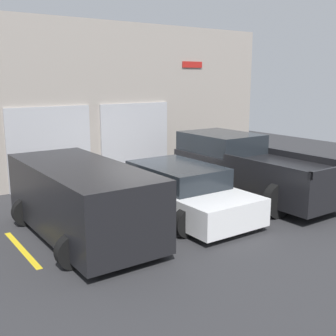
{
  "coord_description": "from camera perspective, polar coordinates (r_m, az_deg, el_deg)",
  "views": [
    {
      "loc": [
        -6.03,
        -9.54,
        3.36
      ],
      "look_at": [
        0.0,
        -0.89,
        1.1
      ],
      "focal_mm": 45.0,
      "sensor_mm": 36.0,
      "label": 1
    }
  ],
  "objects": [
    {
      "name": "sedan_white",
      "position": [
        10.53,
        1.47,
        -3.14
      ],
      "size": [
        2.23,
        4.32,
        1.25
      ],
      "color": "white",
      "rests_on": "ground"
    },
    {
      "name": "ground_plane",
      "position": [
        11.78,
        -2.5,
        -4.49
      ],
      "size": [
        28.0,
        28.0,
        0.0
      ],
      "primitive_type": "plane",
      "color": "#2D2D30"
    },
    {
      "name": "pickup_truck",
      "position": [
        12.32,
        10.68,
        0.01
      ],
      "size": [
        2.52,
        5.14,
        1.71
      ],
      "color": "black",
      "rests_on": "ground"
    },
    {
      "name": "parking_stripe_centre",
      "position": [
        11.47,
        6.83,
        -5.01
      ],
      "size": [
        0.12,
        2.2,
        0.01
      ],
      "primitive_type": "cube",
      "color": "gold",
      "rests_on": "ground"
    },
    {
      "name": "parking_stripe_far_left",
      "position": [
        9.06,
        -19.19,
        -10.34
      ],
      "size": [
        0.12,
        2.2,
        0.01
      ],
      "primitive_type": "cube",
      "color": "gold",
      "rests_on": "ground"
    },
    {
      "name": "parking_stripe_left",
      "position": [
        10.0,
        -4.55,
        -7.55
      ],
      "size": [
        0.12,
        2.2,
        0.01
      ],
      "primitive_type": "cube",
      "color": "gold",
      "rests_on": "ground"
    },
    {
      "name": "shophouse_building",
      "position": [
        14.2,
        -9.83,
        8.65
      ],
      "size": [
        13.75,
        0.68,
        5.16
      ],
      "color": "#9E9389",
      "rests_on": "ground"
    },
    {
      "name": "sedan_side",
      "position": [
        9.19,
        -11.71,
        -4.03
      ],
      "size": [
        2.2,
        4.47,
        1.56
      ],
      "color": "black",
      "rests_on": "ground"
    },
    {
      "name": "parking_stripe_right",
      "position": [
        13.29,
        15.29,
        -2.97
      ],
      "size": [
        0.12,
        2.2,
        0.01
      ],
      "primitive_type": "cube",
      "color": "gold",
      "rests_on": "ground"
    }
  ]
}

